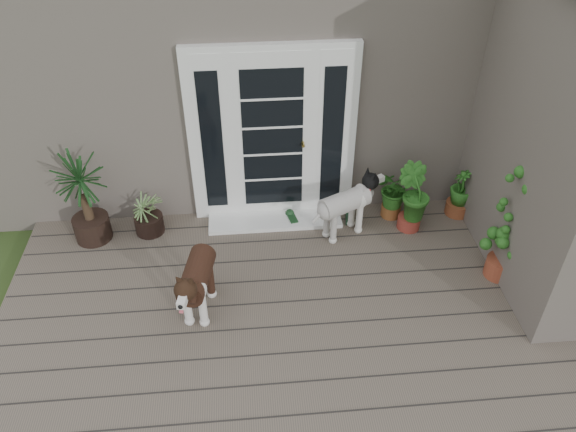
{
  "coord_description": "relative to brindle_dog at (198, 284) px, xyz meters",
  "views": [
    {
      "loc": [
        -0.53,
        -2.97,
        4.38
      ],
      "look_at": [
        -0.1,
        1.75,
        0.7
      ],
      "focal_mm": 35.08,
      "sensor_mm": 36.0,
      "label": 1
    }
  ],
  "objects": [
    {
      "name": "deck",
      "position": [
        1.05,
        -0.63,
        -0.41
      ],
      "size": [
        6.2,
        4.6,
        0.12
      ],
      "primitive_type": "cube",
      "color": "#6B5B4C",
      "rests_on": "ground"
    },
    {
      "name": "door_unit",
      "position": [
        0.85,
        1.57,
        0.72
      ],
      "size": [
        1.9,
        0.14,
        2.15
      ],
      "primitive_type": "cube",
      "color": "white",
      "rests_on": "deck"
    },
    {
      "name": "spider_plant",
      "position": [
        -0.64,
        1.32,
        -0.05
      ],
      "size": [
        0.71,
        0.71,
        0.6
      ],
      "primitive_type": null,
      "rotation": [
        0.0,
        0.0,
        -0.33
      ],
      "color": "#86A062",
      "rests_on": "deck"
    },
    {
      "name": "herb_c",
      "position": [
        3.11,
        1.34,
        -0.1
      ],
      "size": [
        0.43,
        0.43,
        0.51
      ],
      "primitive_type": "imported",
      "rotation": [
        0.0,
        0.0,
        4.33
      ],
      "color": "#214C15",
      "rests_on": "deck"
    },
    {
      "name": "white_dog",
      "position": [
        1.63,
        1.07,
        -0.02
      ],
      "size": [
        0.87,
        0.67,
        0.67
      ],
      "primitive_type": null,
      "rotation": [
        0.0,
        0.0,
        -1.11
      ],
      "color": "white",
      "rests_on": "deck"
    },
    {
      "name": "house_main",
      "position": [
        1.05,
        3.62,
        1.08
      ],
      "size": [
        7.4,
        4.0,
        3.1
      ],
      "primitive_type": "cube",
      "color": "#665E54",
      "rests_on": "ground"
    },
    {
      "name": "door_step",
      "position": [
        0.85,
        1.37,
        -0.33
      ],
      "size": [
        1.6,
        0.4,
        0.05
      ],
      "primitive_type": "cube",
      "color": "white",
      "rests_on": "deck"
    },
    {
      "name": "yucca",
      "position": [
        -1.28,
        1.26,
        0.22
      ],
      "size": [
        1.0,
        1.0,
        1.14
      ],
      "primitive_type": null,
      "rotation": [
        0.0,
        0.0,
        0.33
      ],
      "color": "black",
      "rests_on": "deck"
    },
    {
      "name": "clog_right",
      "position": [
        1.77,
        1.34,
        -0.31
      ],
      "size": [
        0.18,
        0.32,
        0.09
      ],
      "primitive_type": null,
      "rotation": [
        0.0,
        0.0,
        -0.15
      ],
      "color": "black",
      "rests_on": "deck"
    },
    {
      "name": "brindle_dog",
      "position": [
        0.0,
        0.0,
        0.0
      ],
      "size": [
        0.51,
        0.9,
        0.7
      ],
      "primitive_type": null,
      "rotation": [
        0.0,
        0.0,
        2.96
      ],
      "color": "#402317",
      "rests_on": "deck"
    },
    {
      "name": "herb_a",
      "position": [
        2.28,
        1.37,
        -0.06
      ],
      "size": [
        0.65,
        0.65,
        0.59
      ],
      "primitive_type": "imported",
      "rotation": [
        0.0,
        0.0,
        0.94
      ],
      "color": "#175017",
      "rests_on": "deck"
    },
    {
      "name": "clog_left",
      "position": [
        1.06,
        1.37,
        -0.31
      ],
      "size": [
        0.19,
        0.3,
        0.08
      ],
      "primitive_type": null,
      "rotation": [
        0.0,
        0.0,
        0.21
      ],
      "color": "#173A1B",
      "rests_on": "deck"
    },
    {
      "name": "sapling",
      "position": [
        3.19,
        0.22,
        0.44
      ],
      "size": [
        0.62,
        0.62,
        1.59
      ],
      "primitive_type": null,
      "rotation": [
        0.0,
        0.0,
        0.42
      ],
      "color": "#1D6622",
      "rests_on": "deck"
    },
    {
      "name": "herb_b",
      "position": [
        2.44,
        1.11,
        -0.03
      ],
      "size": [
        0.6,
        0.6,
        0.64
      ],
      "primitive_type": "imported",
      "rotation": [
        0.0,
        0.0,
        2.43
      ],
      "color": "#1A4E16",
      "rests_on": "deck"
    }
  ]
}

